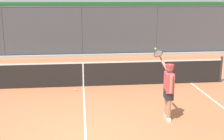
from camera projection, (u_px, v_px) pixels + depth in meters
The scene contains 4 objects.
fence_backdrop at pixel (81, 29), 17.44m from camera, with size 20.55×1.37×3.11m.
tennis_net at pixel (83, 74), 11.30m from camera, with size 11.20×0.09×1.07m.
tennis_player at pixel (168, 88), 8.16m from camera, with size 0.40×1.37×1.89m.
tennis_ball_near_net at pixel (75, 90), 10.86m from camera, with size 0.07×0.07×0.07m, color #C1D138.
Camera 1 is at (0.06, 6.47, 3.37)m, focal length 47.08 mm.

